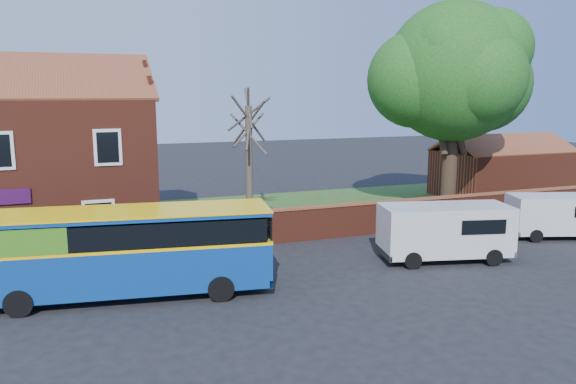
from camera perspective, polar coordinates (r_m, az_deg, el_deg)
name	(u,v)px	position (r m, az deg, el deg)	size (l,w,h in m)	color
ground	(227,310)	(18.32, -6.19, -11.80)	(120.00, 120.00, 0.00)	black
pavement	(4,278)	(23.43, -26.91, -7.78)	(18.00, 3.50, 0.12)	gray
grass_strip	(381,205)	(34.77, 9.41, -1.31)	(26.00, 12.00, 0.04)	#426B28
shop_building	(12,168)	(28.35, -26.27, 2.16)	(12.30, 8.13, 10.50)	maroon
boundary_wall	(440,212)	(29.68, 15.22, -1.93)	(22.00, 0.38, 1.60)	maroon
outbuilding	(501,172)	(39.74, 20.82, 1.91)	(8.20, 5.06, 4.17)	maroon
bus	(114,249)	(19.62, -17.24, -5.52)	(9.97, 3.83, 2.96)	navy
van_near	(445,230)	(23.82, 15.69, -3.71)	(5.56, 3.24, 2.29)	silver
van_far	(560,214)	(29.51, 25.90, -2.03)	(4.96, 3.25, 2.03)	silver
large_tree	(453,76)	(32.80, 16.41, 11.20)	(9.62, 7.61, 11.73)	black
bare_tree	(249,159)	(28.88, -3.98, 3.36)	(2.51, 3.00, 6.71)	#4C4238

